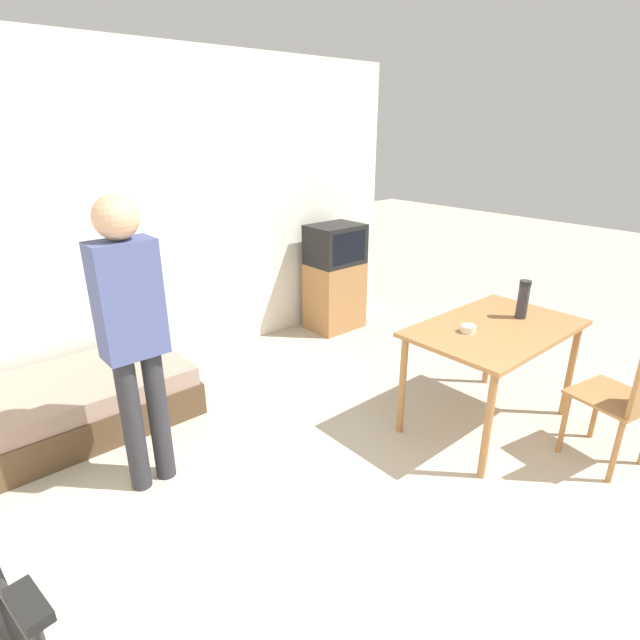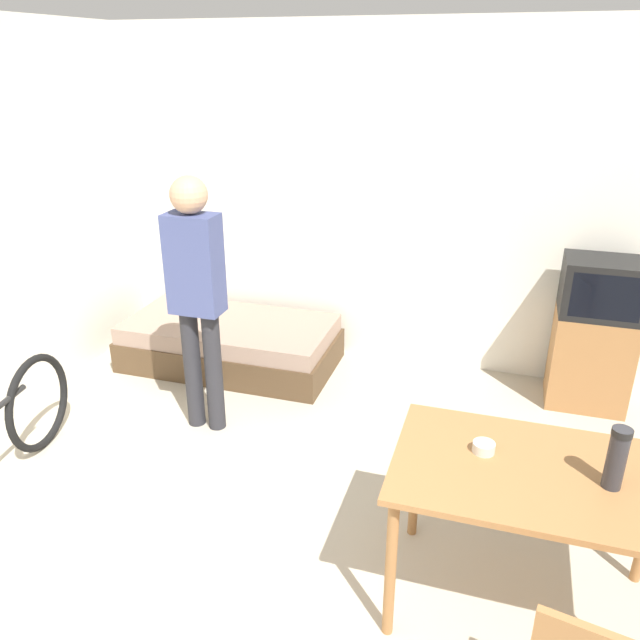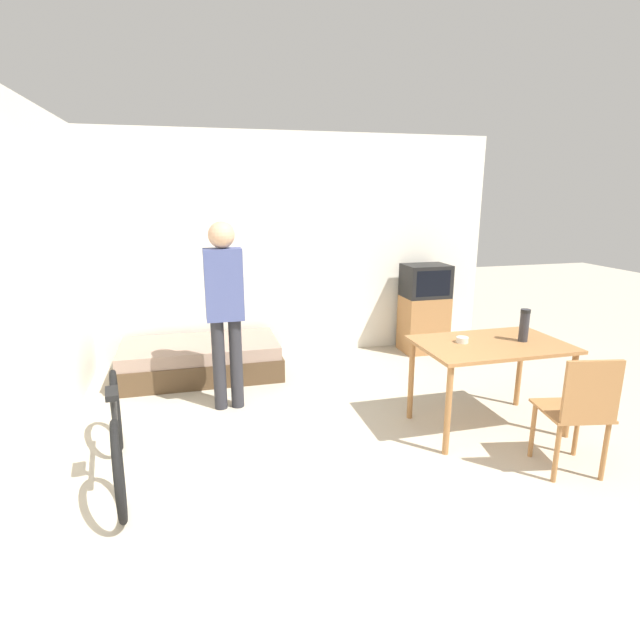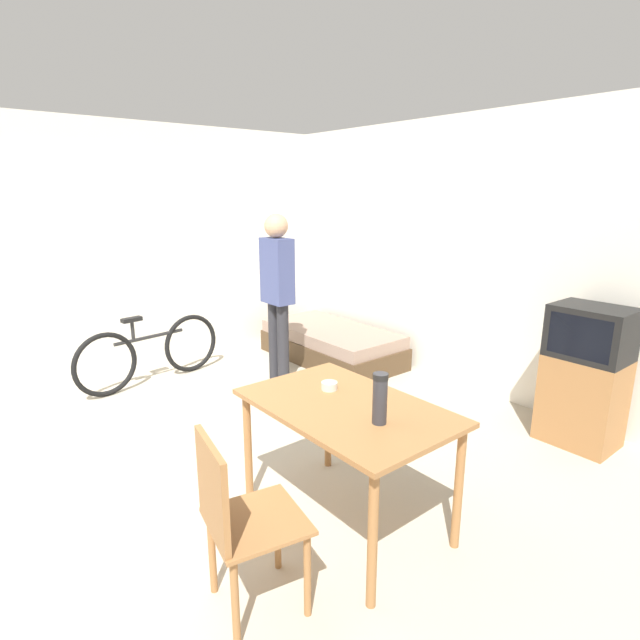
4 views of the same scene
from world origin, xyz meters
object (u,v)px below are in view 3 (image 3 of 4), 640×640
daybed (201,359)px  tv (424,309)px  wooden_chair (580,408)px  bicycle (117,435)px  dining_table (491,353)px  mate_bowl (462,340)px  thermos_flask (524,324)px  person_standing (225,302)px

daybed → tv: 2.85m
wooden_chair → bicycle: 3.30m
bicycle → wooden_chair: bearing=-14.1°
dining_table → wooden_chair: size_ratio=1.35×
bicycle → mate_bowl: size_ratio=16.02×
tv → bicycle: bearing=-147.7°
thermos_flask → tv: bearing=85.9°
bicycle → mate_bowl: (2.77, 0.11, 0.46)m
dining_table → person_standing: (-2.14, 0.99, 0.36)m
daybed → mate_bowl: (2.14, -1.85, 0.61)m
daybed → person_standing: 1.28m
dining_table → mate_bowl: mate_bowl is taller
person_standing → mate_bowl: (1.91, -0.92, -0.24)m
daybed → person_standing: bearing=-75.6°
bicycle → thermos_flask: (3.29, 0.02, 0.59)m
wooden_chair → mate_bowl: size_ratio=9.15×
wooden_chair → mate_bowl: 1.04m
wooden_chair → bicycle: wooden_chair is taller
wooden_chair → person_standing: person_standing is taller
wooden_chair → thermos_flask: (0.10, 0.82, 0.40)m
daybed → wooden_chair: size_ratio=1.90×
tv → dining_table: (-0.44, -2.13, 0.12)m
wooden_chair → mate_bowl: wooden_chair is taller
daybed → bicycle: size_ratio=1.08×
bicycle → person_standing: bearing=50.1°
bicycle → thermos_flask: thermos_flask is taller
daybed → thermos_flask: 3.38m
person_standing → dining_table: bearing=-24.9°
dining_table → mate_bowl: size_ratio=12.38×
bicycle → mate_bowl: mate_bowl is taller
bicycle → thermos_flask: bearing=0.3°
wooden_chair → bicycle: (-3.19, 0.80, -0.19)m
dining_table → bicycle: (-3.01, -0.04, -0.35)m
daybed → dining_table: dining_table is taller
person_standing → tv: bearing=23.8°
wooden_chair → thermos_flask: bearing=83.0°
daybed → dining_table: 3.10m
daybed → dining_table: bearing=-38.9°
wooden_chair → person_standing: bearing=141.8°
tv → wooden_chair: 2.99m
daybed → tv: (2.82, 0.21, 0.37)m
person_standing → thermos_flask: size_ratio=6.30×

